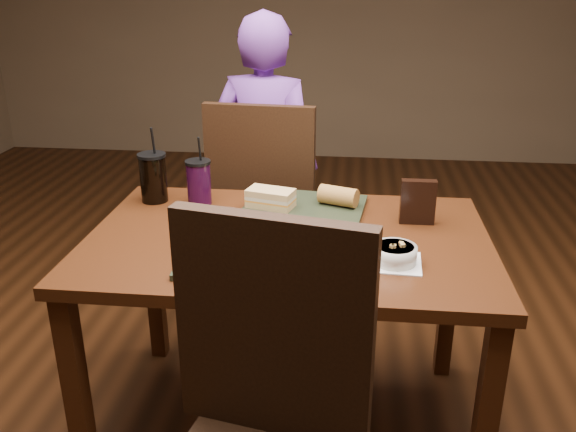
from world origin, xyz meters
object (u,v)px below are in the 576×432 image
(dining_table, at_px, (288,261))
(salad_bowl, at_px, (261,240))
(tray_far, at_px, (304,208))
(baguette_near, at_px, (296,268))
(sandwich_far, at_px, (271,198))
(diner, at_px, (265,165))
(soup_bowl, at_px, (395,254))
(cup_berry, at_px, (199,182))
(tray_near, at_px, (252,256))
(chip_bag, at_px, (418,202))
(chair_far, at_px, (264,205))
(cup_cola, at_px, (153,177))
(sandwich_near, at_px, (203,234))
(baguette_far, at_px, (338,196))

(dining_table, xyz_separation_m, salad_bowl, (-0.06, -0.17, 0.15))
(tray_far, bearing_deg, baguette_near, -87.67)
(tray_far, relative_size, sandwich_far, 2.33)
(diner, height_order, tray_far, diner)
(sandwich_far, bearing_deg, tray_far, 11.86)
(soup_bowl, bearing_deg, baguette_near, -149.76)
(tray_far, bearing_deg, cup_berry, 176.09)
(tray_near, xyz_separation_m, chip_bag, (0.51, 0.34, 0.07))
(cup_berry, bearing_deg, chip_bag, -7.64)
(chair_far, distance_m, salad_bowl, 0.89)
(tray_far, xyz_separation_m, cup_cola, (-0.56, 0.04, 0.08))
(dining_table, relative_size, baguette_near, 10.05)
(salad_bowl, relative_size, sandwich_far, 1.32)
(chair_far, height_order, soup_bowl, chair_far)
(baguette_near, height_order, cup_berry, cup_berry)
(dining_table, distance_m, chip_bag, 0.48)
(diner, height_order, chip_bag, diner)
(tray_near, relative_size, soup_bowl, 2.53)
(cup_berry, bearing_deg, sandwich_near, -74.27)
(chair_far, bearing_deg, diner, 96.62)
(salad_bowl, relative_size, sandwich_near, 2.22)
(cup_berry, bearing_deg, baguette_far, -0.91)
(salad_bowl, height_order, baguette_far, salad_bowl)
(sandwich_far, relative_size, baguette_near, 1.39)
(sandwich_near, bearing_deg, cup_berry, 105.73)
(tray_far, xyz_separation_m, sandwich_near, (-0.28, -0.35, 0.03))
(diner, bearing_deg, sandwich_near, 97.02)
(diner, bearing_deg, chair_far, 106.02)
(soup_bowl, height_order, baguette_near, baguette_near)
(tray_near, height_order, cup_cola, cup_cola)
(diner, xyz_separation_m, baguette_far, (0.36, -0.67, 0.10))
(dining_table, height_order, baguette_far, baguette_far)
(sandwich_far, distance_m, baguette_far, 0.24)
(dining_table, height_order, chair_far, chair_far)
(diner, distance_m, tray_far, 0.73)
(sandwich_near, bearing_deg, baguette_near, -34.74)
(baguette_near, relative_size, baguette_far, 0.94)
(diner, relative_size, baguette_far, 10.15)
(sandwich_far, relative_size, cup_berry, 0.71)
(cup_cola, bearing_deg, tray_far, -3.67)
(sandwich_near, bearing_deg, tray_far, 50.50)
(salad_bowl, bearing_deg, baguette_near, -52.60)
(dining_table, xyz_separation_m, tray_far, (0.03, 0.24, 0.10))
(cup_berry, xyz_separation_m, chip_bag, (0.78, -0.10, -0.01))
(tray_far, relative_size, cup_cola, 1.49)
(chair_far, relative_size, chip_bag, 6.91)
(tray_near, distance_m, chip_bag, 0.62)
(salad_bowl, bearing_deg, cup_berry, 124.33)
(salad_bowl, xyz_separation_m, cup_berry, (-0.29, 0.43, 0.03))
(soup_bowl, xyz_separation_m, cup_cola, (-0.86, 0.43, 0.06))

